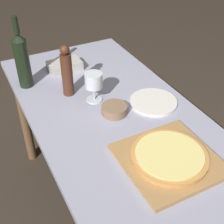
{
  "coord_description": "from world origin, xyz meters",
  "views": [
    {
      "loc": [
        -0.53,
        -0.93,
        1.63
      ],
      "look_at": [
        -0.04,
        0.02,
        0.82
      ],
      "focal_mm": 50.0,
      "sensor_mm": 36.0,
      "label": 1
    }
  ],
  "objects_px": {
    "wine_bottle": "(22,60)",
    "pepper_mill": "(67,72)",
    "wine_glass": "(94,82)",
    "pizza": "(169,156)",
    "small_bowl": "(115,109)"
  },
  "relations": [
    {
      "from": "small_bowl",
      "to": "wine_glass",
      "type": "bearing_deg",
      "value": 105.73
    },
    {
      "from": "pepper_mill",
      "to": "pizza",
      "type": "bearing_deg",
      "value": -74.33
    },
    {
      "from": "pizza",
      "to": "small_bowl",
      "type": "relative_size",
      "value": 2.47
    },
    {
      "from": "pepper_mill",
      "to": "small_bowl",
      "type": "relative_size",
      "value": 2.2
    },
    {
      "from": "pepper_mill",
      "to": "small_bowl",
      "type": "bearing_deg",
      "value": -62.11
    },
    {
      "from": "pizza",
      "to": "pepper_mill",
      "type": "distance_m",
      "value": 0.64
    },
    {
      "from": "wine_bottle",
      "to": "pepper_mill",
      "type": "height_order",
      "value": "wine_bottle"
    },
    {
      "from": "wine_bottle",
      "to": "wine_glass",
      "type": "bearing_deg",
      "value": -47.51
    },
    {
      "from": "wine_glass",
      "to": "small_bowl",
      "type": "xyz_separation_m",
      "value": [
        0.04,
        -0.14,
        -0.08
      ]
    },
    {
      "from": "pepper_mill",
      "to": "wine_glass",
      "type": "xyz_separation_m",
      "value": [
        0.09,
        -0.11,
        -0.02
      ]
    },
    {
      "from": "wine_glass",
      "to": "wine_bottle",
      "type": "bearing_deg",
      "value": 132.49
    },
    {
      "from": "wine_bottle",
      "to": "small_bowl",
      "type": "xyz_separation_m",
      "value": [
        0.3,
        -0.42,
        -0.13
      ]
    },
    {
      "from": "pizza",
      "to": "wine_bottle",
      "type": "xyz_separation_m",
      "value": [
        -0.34,
        0.79,
        0.12
      ]
    },
    {
      "from": "wine_bottle",
      "to": "small_bowl",
      "type": "bearing_deg",
      "value": -54.79
    },
    {
      "from": "wine_bottle",
      "to": "small_bowl",
      "type": "relative_size",
      "value": 3.08
    }
  ]
}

